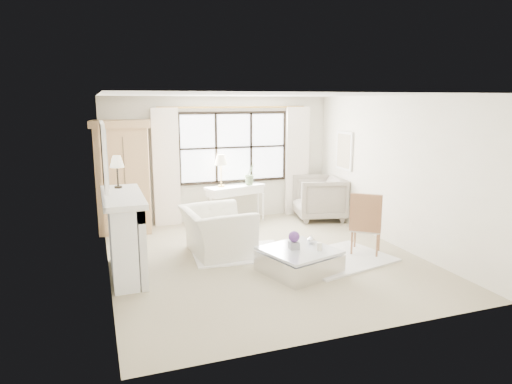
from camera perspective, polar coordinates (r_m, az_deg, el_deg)
floor at (r=7.79m, az=1.07°, el=-8.25°), size 5.50×5.50×0.00m
ceiling at (r=7.33m, az=1.15°, el=12.04°), size 5.50×5.50×0.00m
wall_back at (r=10.03m, az=-4.48°, el=4.11°), size 5.00×0.00×5.00m
wall_front at (r=5.02m, az=12.29°, el=-3.51°), size 5.00×0.00×5.00m
wall_left at (r=6.97m, az=-18.49°, el=0.32°), size 0.00×5.50×5.50m
wall_right at (r=8.64m, az=16.83°, el=2.47°), size 0.00×5.50×5.50m
window_pane at (r=10.07m, az=-2.81°, el=5.59°), size 2.40×0.02×1.50m
window_frame at (r=10.06m, az=-2.80°, el=5.59°), size 2.50×0.04×1.50m
curtain_rod at (r=9.96m, az=-2.76°, el=10.55°), size 3.30×0.04×0.04m
curtain_left at (r=9.71m, az=-11.17°, el=3.00°), size 0.55×0.10×2.47m
curtain_right at (r=10.57m, az=5.16°, el=3.84°), size 0.55×0.10×2.47m
fireplace at (r=7.14m, az=-16.31°, el=-5.09°), size 0.58×1.66×1.26m
mirror_frame at (r=6.90m, az=-18.49°, el=4.33°), size 0.05×1.15×0.95m
mirror_glass at (r=6.90m, az=-18.25°, el=4.35°), size 0.02×1.00×0.80m
art_frame at (r=10.00m, az=10.99°, el=5.07°), size 0.04×0.62×0.82m
art_canvas at (r=9.99m, az=10.89°, el=5.07°), size 0.01×0.52×0.72m
mantel_lamp at (r=7.45m, az=-17.00°, el=3.47°), size 0.22×0.22×0.51m
armoire at (r=9.40m, az=-16.21°, el=1.90°), size 1.20×0.85×2.24m
console_table at (r=9.97m, az=-2.62°, el=-1.45°), size 1.37×0.78×0.80m
console_lamp at (r=9.72m, az=-4.41°, el=3.92°), size 0.28×0.28×0.69m
orchid_plant at (r=9.95m, az=-0.75°, el=2.30°), size 0.34×0.33×0.49m
side_table at (r=8.40m, az=-2.47°, el=-4.41°), size 0.40×0.40×0.51m
rug_left at (r=7.98m, az=-2.10°, el=-7.65°), size 1.66×1.24×0.03m
rug_right at (r=7.83m, az=10.33°, el=-8.21°), size 1.90×1.60×0.03m
club_armchair at (r=7.90m, az=-4.90°, el=-4.93°), size 1.15×1.30×0.81m
wingback_chair at (r=10.26m, az=7.88°, el=-0.72°), size 1.26×1.24×0.96m
french_chair at (r=8.12m, az=13.55°, el=-5.44°), size 0.68×0.68×1.08m
coffee_table at (r=7.13m, az=5.38°, el=-8.62°), size 1.24×1.24×0.38m
planter_box at (r=7.06m, az=4.76°, el=-6.67°), size 0.16×0.16×0.11m
planter_flowers at (r=7.01m, az=4.78°, el=-5.58°), size 0.17×0.17×0.17m
pillar_candle at (r=7.04m, az=7.92°, el=-6.74°), size 0.08×0.08×0.12m
coffee_vase at (r=7.34m, az=6.90°, el=-5.87°), size 0.16×0.16×0.14m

